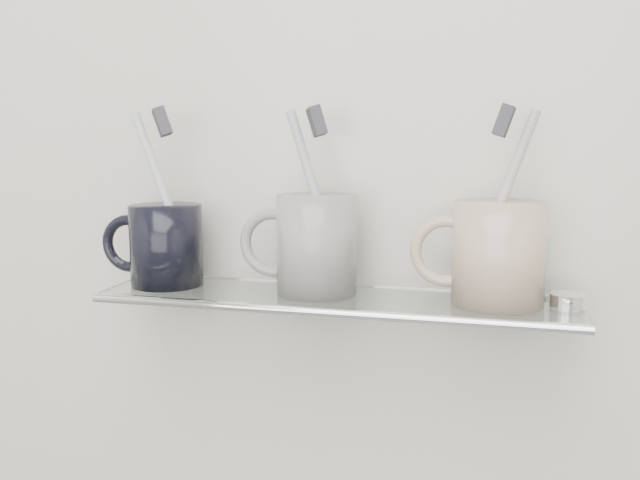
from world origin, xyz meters
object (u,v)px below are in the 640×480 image
(shelf_glass, at_px, (335,299))
(mug_center, at_px, (317,245))
(mug_left, at_px, (166,245))
(mug_right, at_px, (499,253))

(shelf_glass, distance_m, mug_center, 0.06)
(mug_center, bearing_deg, shelf_glass, -6.41)
(shelf_glass, xyz_separation_m, mug_left, (-0.20, 0.00, 0.05))
(mug_right, bearing_deg, shelf_glass, -178.91)
(shelf_glass, relative_size, mug_center, 4.77)
(shelf_glass, bearing_deg, mug_left, 178.53)
(mug_center, height_order, mug_right, mug_center)
(mug_left, relative_size, mug_right, 0.88)
(mug_left, distance_m, mug_center, 0.17)
(shelf_glass, distance_m, mug_right, 0.17)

